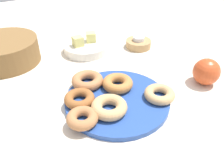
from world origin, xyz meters
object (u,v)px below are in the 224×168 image
at_px(candle_holder, 138,44).
at_px(fruit_bowl, 86,48).
at_px(donut_2, 109,107).
at_px(apple, 206,72).
at_px(donut_4, 82,118).
at_px(basket, 5,51).
at_px(donut_0, 87,80).
at_px(melon_chunk_left, 78,41).
at_px(donut_5, 79,99).
at_px(donut_3, 118,83).
at_px(donut_plate, 117,100).
at_px(tealight, 139,39).
at_px(donut_1, 159,94).
at_px(melon_chunk_right, 91,37).

distance_m(candle_holder, fruit_bowl, 0.21).
xyz_separation_m(donut_2, apple, (0.34, -0.01, 0.01)).
bearing_deg(donut_4, basket, 104.96).
distance_m(donut_0, fruit_bowl, 0.25).
height_order(donut_0, basket, basket).
bearing_deg(donut_4, melon_chunk_left, 69.57).
height_order(donut_5, apple, apple).
xyz_separation_m(donut_3, fruit_bowl, (0.02, 0.29, -0.01)).
bearing_deg(fruit_bowl, melon_chunk_left, 180.00).
xyz_separation_m(donut_0, donut_4, (-0.08, -0.14, -0.00)).
distance_m(donut_0, donut_3, 0.09).
bearing_deg(donut_5, donut_plate, -18.71).
relative_size(donut_0, donut_2, 1.01).
relative_size(donut_0, melon_chunk_left, 2.65).
bearing_deg(basket, donut_4, -75.04).
height_order(donut_5, melon_chunk_left, melon_chunk_left).
xyz_separation_m(basket, melon_chunk_left, (0.25, -0.06, 0.01)).
bearing_deg(tealight, donut_4, -140.51).
bearing_deg(candle_holder, apple, -82.45).
bearing_deg(donut_1, candle_holder, 65.69).
height_order(donut_2, apple, apple).
relative_size(donut_5, fruit_bowl, 0.49).
height_order(donut_2, donut_3, same).
xyz_separation_m(tealight, melon_chunk_right, (-0.17, 0.08, 0.01)).
distance_m(donut_4, melon_chunk_left, 0.40).
relative_size(donut_5, apple, 1.01).
height_order(donut_3, candle_holder, donut_3).
distance_m(donut_4, basket, 0.45).
relative_size(donut_2, candle_holder, 0.94).
bearing_deg(donut_0, donut_2, -89.86).
bearing_deg(basket, melon_chunk_right, -9.02).
relative_size(melon_chunk_left, apple, 0.43).
bearing_deg(donut_3, apple, -19.36).
relative_size(melon_chunk_right, apple, 0.43).
distance_m(donut_0, donut_2, 0.14).
bearing_deg(donut_5, melon_chunk_left, 68.71).
bearing_deg(tealight, melon_chunk_right, 155.22).
height_order(candle_holder, fruit_bowl, fruit_bowl).
height_order(donut_1, donut_4, same).
xyz_separation_m(donut_2, tealight, (0.29, 0.30, 0.01)).
distance_m(candle_holder, apple, 0.32).
xyz_separation_m(donut_0, basket, (-0.19, 0.29, 0.01)).
height_order(candle_holder, melon_chunk_right, melon_chunk_right).
bearing_deg(melon_chunk_right, donut_4, -117.26).
bearing_deg(donut_0, basket, 123.36).
height_order(donut_2, candle_holder, donut_2).
bearing_deg(basket, donut_5, -68.87).
bearing_deg(fruit_bowl, donut_5, -116.11).
bearing_deg(fruit_bowl, donut_2, -104.04).
xyz_separation_m(donut_plate, donut_2, (-0.05, -0.04, 0.02)).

